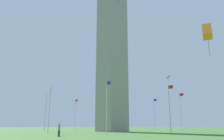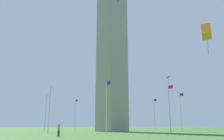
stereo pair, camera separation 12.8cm
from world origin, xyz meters
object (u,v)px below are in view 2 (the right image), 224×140
object	(u,v)px
flagpole_nw	(107,105)
kite_cyan_diamond	(168,77)
flagpole_ne	(181,110)
flagpole_w	(49,107)
flagpole_n	(170,107)
flagpole_se	(115,114)
flagpole_s	(75,113)
flagpole_sw	(46,111)
obelisk_monument	(112,29)
person_gray_shirt	(59,130)
flagpole_e	(154,113)
kite_orange_box	(206,32)

from	to	relation	value
flagpole_nw	kite_cyan_diamond	world-z (taller)	kite_cyan_diamond
flagpole_ne	flagpole_w	xyz separation A→B (m)	(-11.87, -28.67, 0.00)
flagpole_n	flagpole_se	size ratio (longest dim) A/B	1.00
flagpole_s	flagpole_sw	xyz separation A→B (m)	(4.92, -11.87, 0.00)
obelisk_monument	person_gray_shirt	distance (m)	36.80
flagpole_ne	flagpole_w	distance (m)	31.03
flagpole_e	flagpole_nw	xyz separation A→B (m)	(11.87, -28.67, 0.00)
flagpole_e	flagpole_s	size ratio (longest dim) A/B	1.00
person_gray_shirt	kite_orange_box	distance (m)	22.25
flagpole_se	flagpole_s	distance (m)	12.85
person_gray_shirt	obelisk_monument	bearing A→B (deg)	13.81
person_gray_shirt	kite_cyan_diamond	bearing A→B (deg)	-16.15
flagpole_sw	kite_orange_box	distance (m)	46.50
flagpole_w	person_gray_shirt	xyz separation A→B (m)	(13.71, -5.18, -4.17)
flagpole_e	flagpole_sw	distance (m)	31.03
flagpole_ne	flagpole_nw	xyz separation A→B (m)	(-0.00, -23.75, 0.00)
flagpole_sw	kite_cyan_diamond	distance (m)	31.37
flagpole_e	kite_cyan_diamond	xyz separation A→B (m)	(12.68, -10.57, 7.33)
flagpole_n	flagpole_se	bearing A→B (deg)	157.50
flagpole_ne	kite_cyan_diamond	size ratio (longest dim) A/B	5.35
obelisk_monument	flagpole_ne	distance (m)	27.65
flagpole_e	kite_cyan_diamond	distance (m)	18.06
flagpole_se	flagpole_sw	distance (m)	23.75
flagpole_e	flagpole_w	xyz separation A→B (m)	(-0.00, -33.59, 0.00)
flagpole_sw	person_gray_shirt	xyz separation A→B (m)	(25.58, -10.10, -4.17)
obelisk_monument	flagpole_n	xyz separation A→B (m)	(16.85, 0.00, -21.94)
flagpole_sw	flagpole_nw	size ratio (longest dim) A/B	1.00
obelisk_monument	flagpole_e	xyz separation A→B (m)	(0.05, 16.79, -21.94)
flagpole_sw	kite_orange_box	xyz separation A→B (m)	(45.75, -6.90, 4.67)
flagpole_w	flagpole_nw	size ratio (longest dim) A/B	1.00
flagpole_n	flagpole_e	size ratio (longest dim) A/B	1.00
flagpole_se	flagpole_nw	size ratio (longest dim) A/B	1.00
flagpole_ne	obelisk_monument	bearing A→B (deg)	-135.13
flagpole_e	flagpole_w	size ratio (longest dim) A/B	1.00
flagpole_n	person_gray_shirt	xyz separation A→B (m)	(-3.09, -21.97, -4.17)
flagpole_nw	flagpole_se	bearing A→B (deg)	135.00
kite_orange_box	flagpole_ne	bearing A→B (deg)	125.66
flagpole_s	kite_cyan_diamond	world-z (taller)	kite_cyan_diamond
flagpole_e	kite_orange_box	distance (m)	49.34
flagpole_n	flagpole_e	world-z (taller)	same
flagpole_n	flagpole_sw	world-z (taller)	same
flagpole_s	flagpole_e	bearing A→B (deg)	45.00
obelisk_monument	kite_cyan_diamond	distance (m)	20.35
flagpole_s	kite_cyan_diamond	size ratio (longest dim) A/B	5.35
flagpole_nw	kite_orange_box	xyz separation A→B (m)	(22.00, -6.90, 4.67)
obelisk_monument	person_gray_shirt	xyz separation A→B (m)	(13.76, -21.97, -26.12)
flagpole_se	flagpole_ne	bearing A→B (deg)	-0.00
flagpole_n	kite_orange_box	bearing A→B (deg)	-47.71
flagpole_e	flagpole_ne	bearing A→B (deg)	-22.50
flagpole_se	kite_cyan_diamond	world-z (taller)	kite_cyan_diamond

